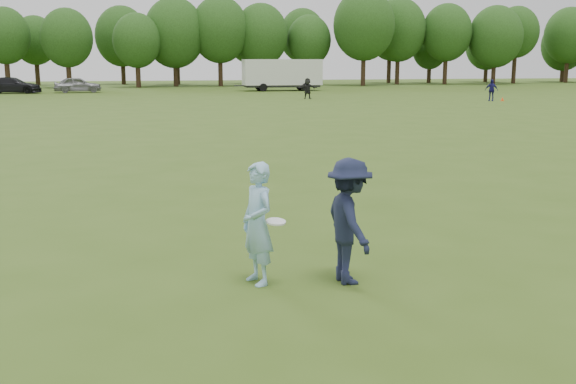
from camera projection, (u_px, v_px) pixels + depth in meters
name	position (u px, v px, depth m)	size (l,w,h in m)	color
ground	(269.00, 295.00, 8.92)	(200.00, 200.00, 0.00)	#3A5518
thrower	(258.00, 224.00, 9.24)	(0.62, 0.41, 1.70)	#95C6E6
defender	(349.00, 221.00, 9.28)	(1.13, 0.65, 1.75)	#191E37
player_far_b	(491.00, 90.00, 51.79)	(0.97, 0.40, 1.65)	navy
player_far_d	(308.00, 88.00, 54.62)	(1.56, 0.50, 1.68)	black
car_d	(13.00, 85.00, 63.74)	(2.13, 5.23, 1.52)	black
car_e	(78.00, 85.00, 65.30)	(1.79, 4.46, 1.52)	gray
field_cone	(502.00, 99.00, 51.96)	(0.28, 0.28, 0.30)	#FF480D
disc_in_play	(276.00, 222.00, 9.10)	(0.32, 0.32, 0.08)	white
cargo_trailer	(282.00, 73.00, 69.24)	(9.00, 2.75, 3.20)	white
treeline	(174.00, 34.00, 82.03)	(130.35, 18.39, 11.74)	#332114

